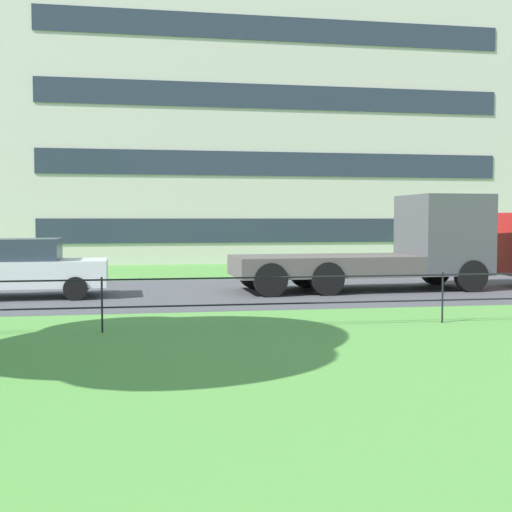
{
  "coord_description": "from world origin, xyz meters",
  "views": [
    {
      "loc": [
        0.81,
        2.38,
        2.03
      ],
      "look_at": [
        2.0,
        9.44,
        1.63
      ],
      "focal_mm": 45.57,
      "sensor_mm": 36.0,
      "label": 1
    }
  ],
  "objects": [
    {
      "name": "car_white_far_right",
      "position": [
        -2.27,
        19.89,
        0.78
      ],
      "size": [
        4.05,
        1.91,
        1.54
      ],
      "color": "silver",
      "rests_on": "ground"
    },
    {
      "name": "park_fence",
      "position": [
        0.0,
        14.26,
        0.68
      ],
      "size": [
        39.19,
        0.04,
        1.0
      ],
      "color": "black",
      "rests_on": "ground"
    },
    {
      "name": "street_strip",
      "position": [
        0.0,
        20.4,
        0.0
      ],
      "size": [
        80.0,
        7.72,
        0.01
      ],
      "primitive_type": "cube",
      "color": "#4C4C51",
      "rests_on": "ground"
    },
    {
      "name": "flatbed_truck_center",
      "position": [
        7.94,
        20.24,
        1.22
      ],
      "size": [
        7.38,
        2.67,
        2.75
      ],
      "color": "#4C4C51",
      "rests_on": "ground"
    },
    {
      "name": "apartment_building_background",
      "position": [
        6.74,
        38.68,
        7.84
      ],
      "size": [
        25.73,
        13.96,
        15.67
      ],
      "color": "beige",
      "rests_on": "ground"
    }
  ]
}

